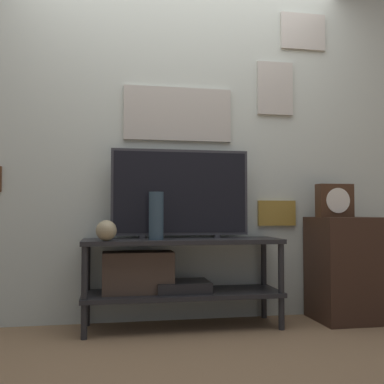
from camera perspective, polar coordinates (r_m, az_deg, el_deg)
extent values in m
plane|color=#846647|center=(2.92, -0.44, -17.99)|extent=(12.00, 12.00, 0.00)
cube|color=beige|center=(3.35, -1.89, 7.29)|extent=(6.40, 0.06, 2.70)
cube|color=#B2ADA3|center=(3.34, -1.80, 9.86)|extent=(0.79, 0.02, 0.39)
cube|color=#B2BCC6|center=(3.33, -1.79, 9.89)|extent=(0.76, 0.01, 0.36)
cube|color=#B7B2A8|center=(3.58, 10.50, 12.80)|extent=(0.28, 0.02, 0.41)
cube|color=white|center=(3.57, 10.54, 12.83)|extent=(0.24, 0.01, 0.37)
cube|color=#B7B2A8|center=(3.81, 13.91, 19.16)|extent=(0.36, 0.02, 0.29)
cube|color=white|center=(3.80, 13.95, 19.20)|extent=(0.33, 0.01, 0.25)
cube|color=olive|center=(3.45, 10.71, -2.65)|extent=(0.29, 0.02, 0.19)
cube|color=#BCB299|center=(3.45, 10.75, -2.65)|extent=(0.26, 0.01, 0.15)
cube|color=#232326|center=(3.06, -1.21, -6.24)|extent=(1.33, 0.40, 0.03)
cube|color=#232326|center=(3.10, -1.22, -12.78)|extent=(1.33, 0.40, 0.03)
cylinder|color=#232326|center=(2.89, -13.51, -12.04)|extent=(0.04, 0.04, 0.60)
cylinder|color=#232326|center=(3.09, 11.26, -11.42)|extent=(0.04, 0.04, 0.60)
cylinder|color=#232326|center=(3.23, -13.16, -11.04)|extent=(0.04, 0.04, 0.60)
cylinder|color=#232326|center=(3.41, 9.11, -10.60)|extent=(0.04, 0.04, 0.60)
cube|color=black|center=(3.09, -1.22, -11.87)|extent=(0.36, 0.28, 0.07)
cube|color=#47382D|center=(3.05, -6.88, -10.08)|extent=(0.47, 0.22, 0.27)
cylinder|color=#333338|center=(3.12, -6.35, -5.70)|extent=(0.05, 0.05, 0.02)
cylinder|color=#333338|center=(3.20, 3.22, -5.63)|extent=(0.05, 0.05, 0.02)
cube|color=#333338|center=(3.14, -1.50, -0.04)|extent=(0.96, 0.04, 0.60)
cube|color=black|center=(3.13, -1.45, -0.03)|extent=(0.93, 0.01, 0.56)
sphere|color=tan|center=(2.87, -10.83, -4.83)|extent=(0.13, 0.13, 0.13)
cylinder|color=#2D4251|center=(2.95, -4.57, -3.03)|extent=(0.10, 0.10, 0.31)
cube|color=#382319|center=(3.46, 18.92, -9.18)|extent=(0.45, 0.43, 0.74)
cube|color=#422819|center=(3.43, 17.64, -1.05)|extent=(0.26, 0.10, 0.24)
cylinder|color=white|center=(3.38, 18.07, -1.03)|extent=(0.18, 0.01, 0.18)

